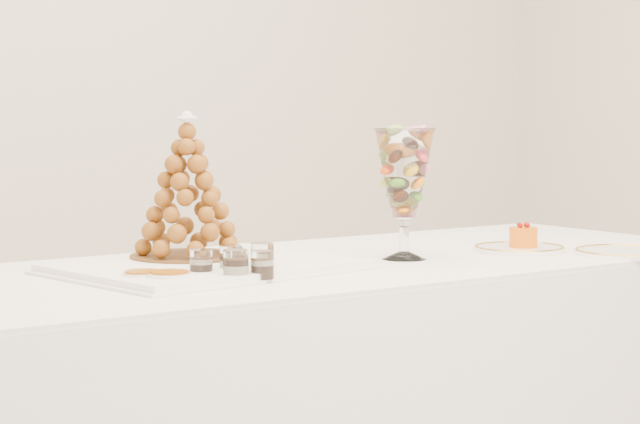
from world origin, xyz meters
TOP-DOWN VIEW (x-y plane):
  - lace_tray at (-0.28, 0.15)m, footprint 0.71×0.59m
  - macaron_vase at (0.24, 0.09)m, footprint 0.15×0.15m
  - cake_plate at (0.60, 0.07)m, footprint 0.24×0.24m
  - spare_plate at (0.78, -0.13)m, footprint 0.27×0.27m
  - verrine_a at (-0.35, 0.02)m, footprint 0.06×0.06m
  - verrine_b at (-0.27, 0.04)m, footprint 0.06×0.06m
  - verrine_c at (-0.19, 0.04)m, footprint 0.07×0.07m
  - verrine_d at (-0.31, -0.06)m, footprint 0.06×0.06m
  - verrine_e at (-0.25, -0.07)m, footprint 0.06×0.06m
  - ramekin_back at (-0.49, 0.03)m, footprint 0.09×0.09m
  - ramekin_front at (-0.45, -0.02)m, footprint 0.09×0.09m
  - croquembouche at (-0.27, 0.26)m, footprint 0.29×0.29m
  - mousse_cake at (0.60, 0.06)m, footprint 0.07×0.07m

SIDE VIEW (x-z plane):
  - cake_plate at x=0.60m, z-range 0.82..0.83m
  - spare_plate at x=0.78m, z-range 0.82..0.83m
  - lace_tray at x=-0.28m, z-range 0.82..0.84m
  - ramekin_back at x=-0.49m, z-range 0.82..0.85m
  - ramekin_front at x=-0.45m, z-range 0.82..0.85m
  - verrine_a at x=-0.35m, z-range 0.82..0.89m
  - verrine_e at x=-0.25m, z-range 0.82..0.89m
  - verrine_b at x=-0.27m, z-range 0.82..0.89m
  - verrine_c at x=-0.19m, z-range 0.82..0.89m
  - verrine_d at x=-0.31m, z-range 0.82..0.89m
  - mousse_cake at x=0.60m, z-range 0.82..0.89m
  - croquembouche at x=-0.27m, z-range 0.84..1.18m
  - macaron_vase at x=0.24m, z-range 0.87..1.19m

